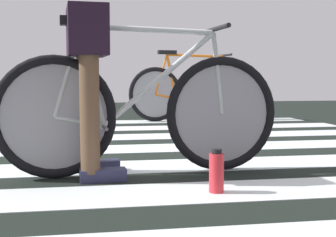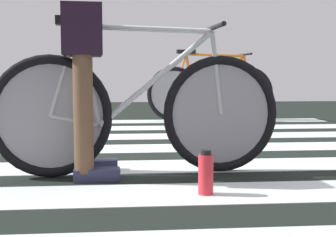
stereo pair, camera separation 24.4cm
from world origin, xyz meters
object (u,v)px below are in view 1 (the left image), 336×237
object	(u,v)px
cyclist_1_of_2	(88,68)
bicycle_1_of_2	(141,111)
water_bottle	(216,172)
bicycle_2_of_2	(192,92)

from	to	relation	value
cyclist_1_of_2	bicycle_1_of_2	bearing A→B (deg)	-0.00
water_bottle	cyclist_1_of_2	bearing A→B (deg)	141.69
water_bottle	bicycle_2_of_2	bearing A→B (deg)	79.30
cyclist_1_of_2	water_bottle	distance (m)	0.97
bicycle_2_of_2	water_bottle	xyz separation A→B (m)	(-0.74, -3.89, -0.28)
cyclist_1_of_2	bicycle_2_of_2	world-z (taller)	cyclist_1_of_2
cyclist_1_of_2	water_bottle	size ratio (longest dim) A/B	4.37
bicycle_1_of_2	water_bottle	bearing A→B (deg)	-62.33
water_bottle	bicycle_1_of_2	bearing A→B (deg)	121.82
bicycle_1_of_2	cyclist_1_of_2	bearing A→B (deg)	180.00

